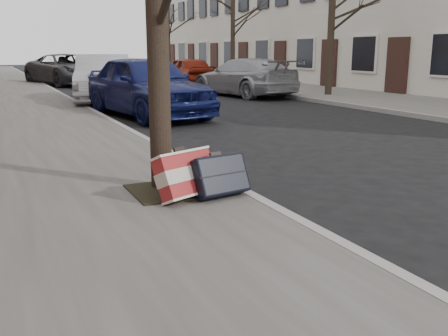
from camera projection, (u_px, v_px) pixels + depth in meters
name	position (u px, v px, depth m)	size (l,w,h in m)	color
ground	(385.00, 207.00, 5.33)	(120.00, 120.00, 0.00)	black
far_sidewalk	(277.00, 87.00, 21.76)	(4.00, 70.00, 0.12)	slate
house_far	(363.00, 9.00, 24.06)	(6.70, 40.00, 7.20)	beige
dirt_patch	(170.00, 190.00, 5.52)	(0.85, 0.85, 0.01)	black
suitcase_red	(186.00, 175.00, 5.17)	(0.66, 0.18, 0.48)	maroon
suitcase_navy	(220.00, 175.00, 5.24)	(0.60, 0.19, 0.43)	black
car_near_front	(147.00, 86.00, 12.48)	(1.84, 4.56, 1.55)	#11184F
car_near_mid	(104.00, 79.00, 15.75)	(1.60, 4.60, 1.52)	#B2B5BB
car_near_back	(67.00, 70.00, 23.93)	(2.45, 5.31, 1.48)	#353539
car_far_front	(244.00, 77.00, 18.20)	(1.91, 4.70, 1.36)	#95979C
car_far_back	(186.00, 72.00, 23.09)	(1.60, 3.98, 1.36)	maroon
tree_far_a	(331.00, 27.00, 17.09)	(0.24, 0.24, 4.61)	black
tree_far_b	(233.00, 32.00, 23.75)	(0.21, 0.21, 4.77)	black
tree_far_c	(168.00, 37.00, 31.92)	(0.23, 0.23, 4.64)	black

